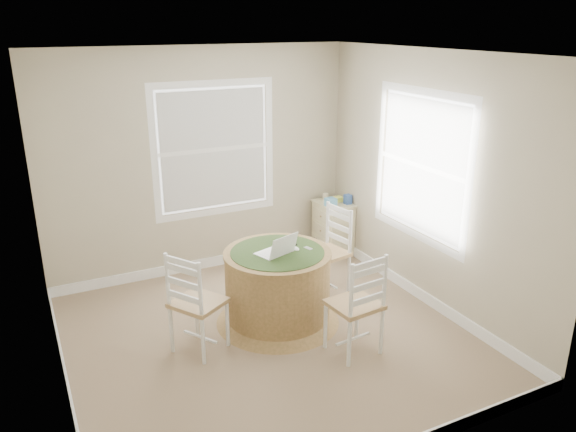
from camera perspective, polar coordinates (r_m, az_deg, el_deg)
room at (r=5.10m, az=-1.24°, el=1.59°), size 3.64×3.64×2.64m
round_table at (r=5.53m, az=-1.07°, el=-6.91°), size 1.22×1.22×0.75m
chair_left at (r=5.12m, az=-9.11°, el=-8.63°), size 0.56×0.57×0.95m
chair_near at (r=5.06m, az=6.76°, el=-8.86°), size 0.46×0.44×0.95m
chair_right at (r=6.08m, az=3.89°, el=-3.71°), size 0.47×0.49×0.95m
laptop at (r=5.33m, az=-1.20°, el=-3.58°), size 0.40×0.37×0.23m
mouse at (r=5.44m, az=0.79°, el=-3.34°), size 0.08×0.11×0.03m
phone at (r=5.47m, az=2.07°, el=-3.34°), size 0.07×0.10×0.02m
keys at (r=5.54m, az=0.54°, el=-2.98°), size 0.07×0.06×0.02m
corner_chest at (r=7.18m, az=4.59°, el=-1.21°), size 0.40×0.53×0.68m
tissue_box at (r=6.94m, az=4.40°, el=1.45°), size 0.12×0.12×0.10m
box_yellow at (r=7.10m, az=4.92°, el=1.69°), size 0.15×0.11×0.06m
box_blue at (r=7.03m, az=5.92°, el=1.71°), size 0.08×0.08×0.12m
cup_cream at (r=7.13m, az=3.94°, el=1.91°), size 0.07×0.07×0.09m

